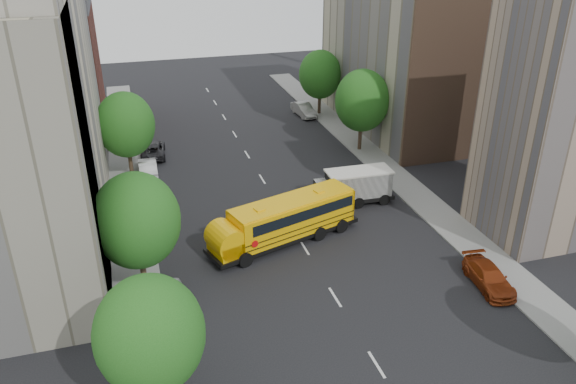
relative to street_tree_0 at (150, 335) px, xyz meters
name	(u,v)px	position (x,y,z in m)	size (l,w,h in m)	color
ground	(296,234)	(11.00, 14.00, -4.64)	(120.00, 120.00, 0.00)	black
sidewalk_left	(131,223)	(-0.50, 19.00, -4.58)	(3.00, 80.00, 0.12)	slate
sidewalk_right	(406,186)	(22.50, 19.00, -4.58)	(3.00, 80.00, 0.12)	slate
lane_markings	(262,179)	(11.00, 24.00, -4.64)	(0.15, 64.00, 0.01)	silver
building_left_cream	(11,99)	(-7.00, 20.00, 5.36)	(10.00, 26.00, 20.00)	beige
building_left_redbrick	(48,73)	(-7.00, 42.00, 1.86)	(10.00, 15.00, 13.00)	maroon
building_right_near	(569,119)	(29.00, 9.50, 3.86)	(10.00, 7.00, 17.00)	gray
building_right_far	(403,43)	(29.00, 34.00, 4.36)	(10.00, 22.00, 18.00)	tan
building_right_sidewall	(461,67)	(29.00, 23.00, 4.36)	(10.10, 0.30, 18.00)	brown
street_tree_0	(150,335)	(0.00, 0.00, 0.00)	(4.80, 4.80, 7.41)	#38281C
street_tree_1	(137,221)	(0.00, 10.00, 0.31)	(5.12, 5.12, 7.90)	#38281C
street_tree_2	(126,125)	(0.00, 28.00, 0.19)	(4.99, 4.99, 7.71)	#38281C
street_tree_4	(362,101)	(22.00, 28.00, 0.43)	(5.25, 5.25, 8.10)	#38281C
street_tree_5	(320,75)	(22.00, 40.00, 0.06)	(4.86, 4.86, 7.51)	#38281C
school_bus	(283,219)	(9.78, 13.19, -2.83)	(11.73, 5.93, 3.24)	black
safari_truck	(353,186)	(16.88, 17.46, -3.16)	(6.61, 2.63, 2.80)	black
parked_car_0	(173,295)	(1.50, 8.13, -3.98)	(1.55, 3.85, 1.31)	#ADABB2
parked_car_1	(148,168)	(1.40, 27.73, -3.91)	(1.55, 4.45, 1.47)	silver
parked_car_2	(153,150)	(2.20, 32.23, -3.96)	(2.27, 4.92, 1.37)	black
parked_car_3	(489,277)	(20.60, 4.37, -3.98)	(1.85, 4.54, 1.32)	maroon
parked_car_5	(304,110)	(20.06, 39.91, -3.90)	(1.57, 4.50, 1.48)	gray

